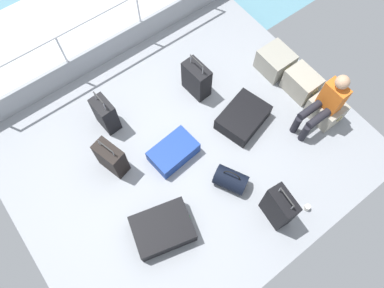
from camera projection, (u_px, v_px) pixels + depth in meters
ground_plane at (185, 150)px, 5.56m from camera, size 4.40×5.20×0.06m
gunwale_port at (108, 50)px, 6.06m from camera, size 0.06×5.20×0.45m
railing_port at (100, 26)px, 5.56m from camera, size 0.04×4.20×1.02m
sea_wake at (76, 23)px, 7.06m from camera, size 12.00×12.00×0.01m
cargo_crate_0 at (275, 61)px, 5.99m from camera, size 0.55×0.47×0.39m
cargo_crate_1 at (302, 83)px, 5.79m from camera, size 0.56×0.38×0.41m
cargo_crate_2 at (326, 110)px, 5.61m from camera, size 0.53×0.41×0.37m
passenger_seated at (326, 103)px, 5.22m from camera, size 0.34×0.66×1.07m
suitcase_0 at (243, 117)px, 5.62m from camera, size 0.74×0.88×0.25m
suitcase_1 at (173, 152)px, 5.37m from camera, size 0.50×0.73×0.24m
suitcase_2 at (163, 229)px, 4.87m from camera, size 0.77×0.91×0.27m
suitcase_3 at (279, 207)px, 4.78m from camera, size 0.45×0.27×0.84m
suitcase_4 at (106, 114)px, 5.44m from camera, size 0.39×0.25×0.78m
suitcase_5 at (196, 79)px, 5.72m from camera, size 0.47×0.28×0.77m
suitcase_6 at (111, 158)px, 5.15m from camera, size 0.48×0.34×0.70m
duffel_bag at (231, 180)px, 5.16m from camera, size 0.55×0.48×0.43m
paper_cup at (307, 207)px, 5.09m from camera, size 0.08×0.08×0.10m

